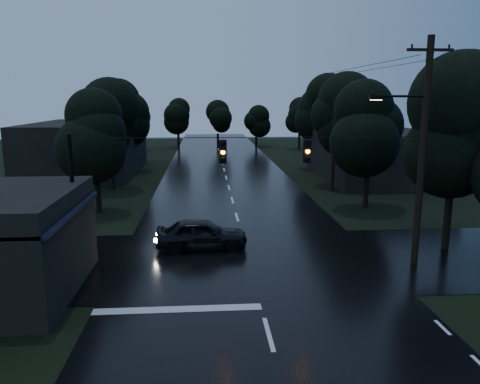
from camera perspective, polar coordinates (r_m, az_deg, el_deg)
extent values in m
cube|color=black|center=(39.39, -1.36, 0.51)|extent=(12.00, 120.00, 0.02)
cube|color=black|center=(22.01, 1.05, -8.33)|extent=(60.00, 9.00, 0.02)
cube|color=black|center=(18.83, -19.76, -2.26)|extent=(0.30, 7.00, 0.15)
cylinder|color=black|center=(16.64, -22.77, -10.40)|extent=(0.10, 0.10, 3.00)
cylinder|color=black|center=(22.11, -17.93, -4.73)|extent=(0.10, 0.10, 3.00)
cube|color=#FDBC65|center=(17.63, -21.04, -5.62)|extent=(0.06, 1.60, 0.50)
cube|color=#FDBC65|center=(20.13, -18.87, -3.40)|extent=(0.06, 1.20, 0.50)
cube|color=black|center=(45.81, 16.18, 4.38)|extent=(10.00, 14.00, 4.40)
cube|color=black|center=(50.35, -18.17, 5.20)|extent=(10.00, 16.00, 5.00)
cylinder|color=black|center=(21.92, 21.33, 4.25)|extent=(0.30, 0.30, 10.00)
cube|color=black|center=(21.87, 22.19, 15.76)|extent=(2.00, 0.12, 0.12)
cylinder|color=black|center=(21.33, 19.11, 10.97)|extent=(2.20, 0.10, 0.10)
cube|color=black|center=(20.93, 16.28, 11.01)|extent=(0.60, 0.25, 0.18)
cube|color=#FFB266|center=(20.93, 16.26, 10.73)|extent=(0.45, 0.18, 0.03)
cylinder|color=black|center=(38.21, 11.36, 5.64)|extent=(0.30, 0.30, 7.50)
cube|color=black|center=(38.04, 11.55, 10.36)|extent=(2.00, 0.12, 0.12)
cylinder|color=black|center=(20.88, -19.61, -1.52)|extent=(0.18, 0.18, 6.00)
cylinder|color=black|center=(19.80, 1.38, 6.67)|extent=(15.00, 0.03, 0.03)
cube|color=black|center=(19.77, -2.11, 4.92)|extent=(0.32, 0.25, 1.00)
sphere|color=orange|center=(19.63, -2.09, 4.87)|extent=(0.18, 0.18, 0.18)
cube|color=black|center=(20.23, 8.18, 4.96)|extent=(0.32, 0.25, 1.00)
sphere|color=orange|center=(20.08, 8.27, 4.91)|extent=(0.18, 0.18, 0.18)
cylinder|color=black|center=(25.43, 23.93, -3.32)|extent=(0.36, 0.36, 2.80)
sphere|color=black|center=(24.85, 24.56, 4.29)|extent=(4.48, 4.48, 4.48)
sphere|color=black|center=(24.75, 24.79, 7.05)|extent=(4.48, 4.48, 4.48)
sphere|color=black|center=(24.71, 25.02, 9.82)|extent=(4.48, 4.48, 4.48)
cylinder|color=black|center=(32.05, -16.90, -0.27)|extent=(0.36, 0.36, 2.45)
sphere|color=black|center=(31.61, -17.21, 5.02)|extent=(3.92, 3.92, 3.92)
sphere|color=black|center=(31.52, -17.33, 6.91)|extent=(3.92, 3.92, 3.92)
sphere|color=black|center=(31.46, -17.44, 8.82)|extent=(3.92, 3.92, 3.92)
cylinder|color=black|center=(39.86, -15.30, 2.15)|extent=(0.36, 0.36, 2.62)
sphere|color=black|center=(39.50, -15.54, 6.72)|extent=(4.20, 4.20, 4.20)
sphere|color=black|center=(39.43, -15.63, 8.35)|extent=(4.20, 4.20, 4.20)
sphere|color=black|center=(39.40, -15.71, 9.98)|extent=(4.20, 4.20, 4.20)
cylinder|color=black|center=(49.70, -13.83, 4.09)|extent=(0.36, 0.36, 2.80)
sphere|color=black|center=(49.40, -14.01, 8.00)|extent=(4.48, 4.48, 4.48)
sphere|color=black|center=(49.35, -14.08, 9.39)|extent=(4.48, 4.48, 4.48)
sphere|color=black|center=(49.33, -14.15, 10.78)|extent=(4.48, 4.48, 4.48)
cylinder|color=black|center=(33.10, 15.12, 0.34)|extent=(0.36, 0.36, 2.62)
sphere|color=black|center=(32.66, 15.41, 5.84)|extent=(4.20, 4.20, 4.20)
sphere|color=black|center=(32.58, 15.52, 7.81)|extent=(4.20, 4.20, 4.20)
sphere|color=black|center=(32.53, 15.62, 9.78)|extent=(4.20, 4.20, 4.20)
cylinder|color=black|center=(40.77, 12.25, 2.62)|extent=(0.36, 0.36, 2.80)
sphere|color=black|center=(40.41, 12.45, 7.39)|extent=(4.48, 4.48, 4.48)
sphere|color=black|center=(40.35, 12.52, 9.09)|extent=(4.48, 4.48, 4.48)
sphere|color=black|center=(40.32, 12.60, 10.79)|extent=(4.48, 4.48, 4.48)
cylinder|color=black|center=(50.48, 9.72, 4.46)|extent=(0.36, 0.36, 2.97)
sphere|color=black|center=(50.18, 9.86, 8.56)|extent=(4.76, 4.76, 4.76)
sphere|color=black|center=(50.14, 9.91, 10.01)|extent=(4.76, 4.76, 4.76)
sphere|color=black|center=(50.13, 9.96, 11.47)|extent=(4.76, 4.76, 4.76)
imported|color=black|center=(23.49, -4.69, -5.11)|extent=(4.56, 1.91, 1.54)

